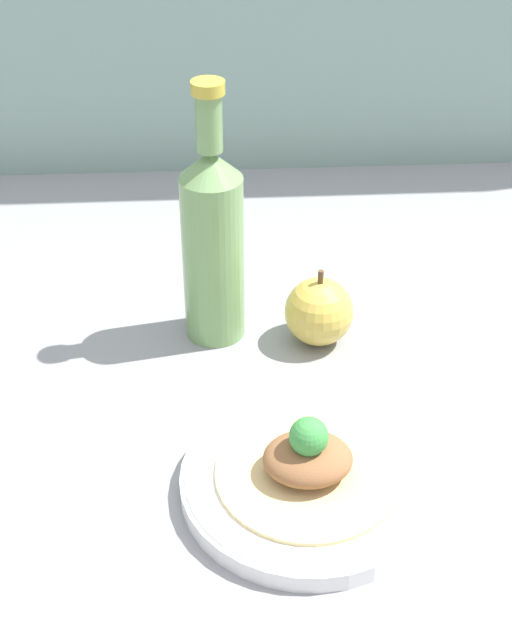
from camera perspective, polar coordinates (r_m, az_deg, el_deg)
The scene contains 5 objects.
ground_plane at distance 90.26cm, azimuth -3.62°, elevation -6.13°, with size 180.00×110.00×4.00cm, color gray.
plate at distance 79.25cm, azimuth 3.27°, elevation -10.21°, with size 22.23×22.23×2.17cm.
plated_food at distance 77.60cm, azimuth 3.33°, elevation -8.99°, with size 16.06×16.06×6.24cm.
cider_bottle at distance 91.81cm, azimuth -2.79°, elevation 5.11°, with size 6.45×6.45×28.38cm.
apple at distance 94.86cm, azimuth 4.05°, elevation 0.55°, with size 7.36×7.36×8.77cm.
Camera 1 is at (1.69, -67.75, 57.62)cm, focal length 50.00 mm.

